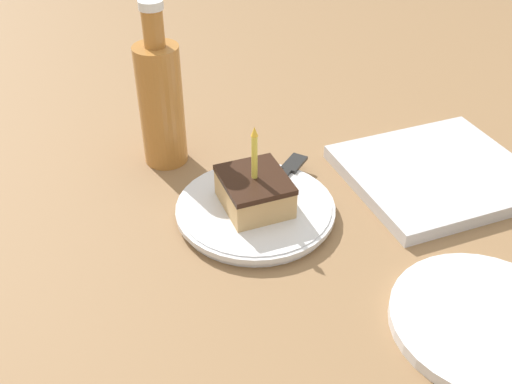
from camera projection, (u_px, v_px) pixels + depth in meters
name	position (u px, v px, depth m)	size (l,w,h in m)	color
ground_plane	(272.00, 223.00, 0.84)	(2.40, 2.40, 0.04)	olive
plate	(256.00, 210.00, 0.81)	(0.22, 0.22, 0.02)	silver
cake_slice	(255.00, 192.00, 0.79)	(0.08, 0.09, 0.12)	tan
fork	(277.00, 183.00, 0.85)	(0.16, 0.14, 0.00)	#262626
bottle	(161.00, 101.00, 0.88)	(0.07, 0.07, 0.25)	#B27233
side_plate	(485.00, 322.00, 0.66)	(0.21, 0.21, 0.01)	silver
marble_board	(437.00, 173.00, 0.89)	(0.26, 0.23, 0.02)	silver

